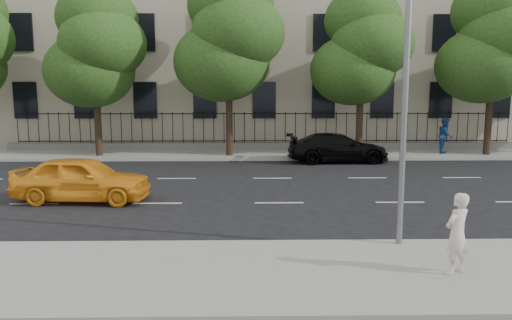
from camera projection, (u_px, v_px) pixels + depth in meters
The scene contains 15 objects.
ground at pixel (285, 223), 13.92m from camera, with size 120.00×120.00×0.00m, color black.
near_sidewalk at pixel (300, 274), 9.95m from camera, with size 60.00×4.00×0.15m, color gray.
far_sidewalk at pixel (266, 154), 27.76m from camera, with size 60.00×4.00×0.15m, color gray.
lane_markings at pixel (275, 189), 18.62m from camera, with size 49.60×4.62×0.01m, color silver, non-canonical shape.
masonry_building at pixel (262, 13), 35.33m from camera, with size 34.60×12.11×18.50m.
iron_fence at pixel (265, 141), 29.36m from camera, with size 30.00×0.50×2.20m.
street_light at pixel (401, 27), 11.47m from camera, with size 0.25×3.32×8.05m.
tree_b at pixel (96, 47), 26.14m from camera, with size 5.53×5.12×8.97m.
tree_c at pixel (229, 37), 26.18m from camera, with size 5.89×5.50×9.80m.
tree_d at pixel (362, 48), 26.39m from camera, with size 5.34×4.94×8.84m.
tree_e at pixel (493, 41), 26.46m from camera, with size 5.71×5.31×9.46m.
yellow_taxi at pixel (82, 179), 16.54m from camera, with size 1.80×4.46×1.52m, color #FFA621.
black_sedan at pixel (338, 148), 25.25m from camera, with size 2.06×5.07×1.47m, color black.
woman_near at pixel (457, 233), 9.67m from camera, with size 0.59×0.39×1.61m, color silver.
pedestrian_far at pixel (445, 135), 27.62m from camera, with size 0.96×0.75×1.97m, color navy.
Camera 1 is at (-1.05, -13.50, 3.76)m, focal length 35.00 mm.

